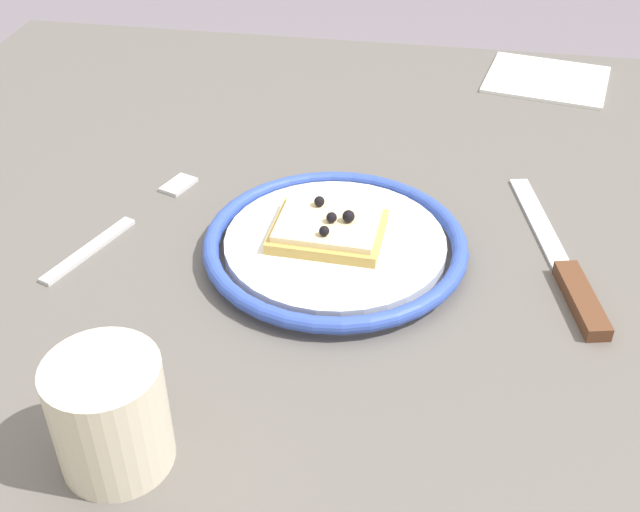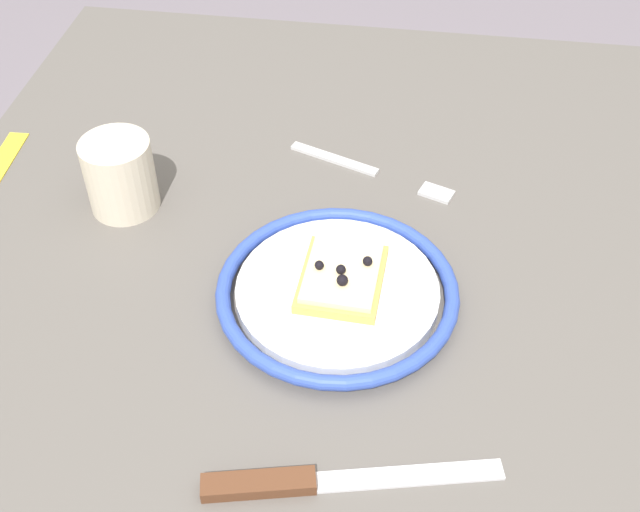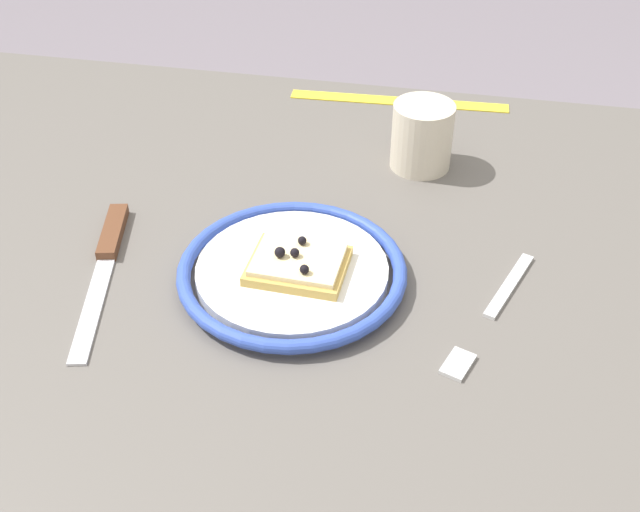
% 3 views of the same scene
% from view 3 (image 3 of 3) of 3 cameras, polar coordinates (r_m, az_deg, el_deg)
% --- Properties ---
extents(dining_table, '(1.11, 0.96, 0.70)m').
position_cam_3_polar(dining_table, '(0.84, -3.70, -6.45)').
color(dining_table, '#5B5651').
rests_on(dining_table, ground_plane).
extents(plate, '(0.23, 0.23, 0.02)m').
position_cam_3_polar(plate, '(0.80, -2.02, -1.14)').
color(plate, white).
rests_on(plate, dining_table).
extents(pizza_slice_near, '(0.10, 0.08, 0.03)m').
position_cam_3_polar(pizza_slice_near, '(0.79, -1.61, -0.54)').
color(pizza_slice_near, tan).
rests_on(pizza_slice_near, plate).
extents(knife, '(0.07, 0.24, 0.01)m').
position_cam_3_polar(knife, '(0.87, -15.05, 0.34)').
color(knife, silver).
rests_on(knife, dining_table).
extents(fork, '(0.09, 0.19, 0.00)m').
position_cam_3_polar(fork, '(0.78, 12.25, -4.02)').
color(fork, silver).
rests_on(fork, dining_table).
extents(cup, '(0.07, 0.07, 0.08)m').
position_cam_3_polar(cup, '(0.97, 7.36, 8.57)').
color(cup, beige).
rests_on(cup, dining_table).
extents(measuring_tape, '(0.31, 0.04, 0.00)m').
position_cam_3_polar(measuring_tape, '(1.14, 5.69, 11.04)').
color(measuring_tape, yellow).
rests_on(measuring_tape, dining_table).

